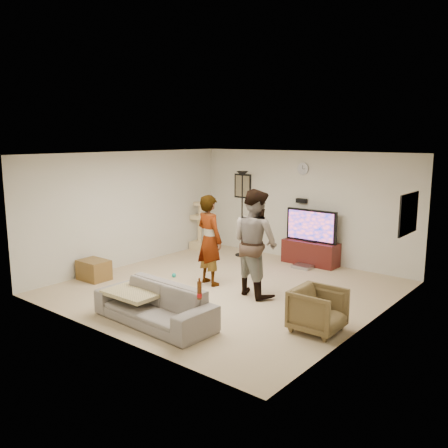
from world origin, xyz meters
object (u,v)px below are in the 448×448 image
Objects in this scene: floor_lamp at (242,214)px; cat_tree at (200,225)px; person_right at (255,243)px; armchair at (318,310)px; person_left at (209,240)px; tv at (311,226)px; tv_stand at (310,253)px; beer_bottle at (199,290)px; sofa at (154,305)px; side_table at (94,270)px.

floor_lamp reaches higher than cat_tree.
armchair is (1.68, -0.77, -0.63)m from person_right.
tv is at bearing -95.81° from person_left.
tv_stand is 2.70m from person_left.
floor_lamp is 1.16× the size of person_left.
person_left is (-0.80, -2.51, -0.01)m from tv.
armchair is at bearing -29.89° from cat_tree.
beer_bottle is (3.66, -4.06, 0.11)m from cat_tree.
beer_bottle is at bearing 1.91° from sofa.
side_table is (-3.00, -1.30, -0.76)m from person_right.
cat_tree reaches higher than side_table.
sofa is (-0.17, -4.53, -0.58)m from tv.
sofa reaches higher than side_table.
cat_tree is 3.32m from side_table.
tv is at bearing 53.57° from side_table.
cat_tree is 2.03× the size of side_table.
person_left is at bearing 127.75° from beer_bottle.
sofa is (2.73, -4.06, -0.31)m from cat_tree.
tv reaches higher than beer_bottle.
cat_tree is at bearing -170.90° from tv_stand.
side_table is (-2.60, 0.77, -0.10)m from sofa.
cat_tree is (-1.23, -0.14, -0.40)m from floor_lamp.
armchair is at bearing -59.40° from tv_stand.
cat_tree is 1.70× the size of armchair.
sofa is at bearing 180.00° from beer_bottle.
cat_tree is (-2.90, -0.46, 0.34)m from tv_stand.
person_right is 1.96m from armchair.
person_right reaches higher than tv_stand.
armchair is (1.91, -3.23, 0.06)m from tv_stand.
tv_stand is at bearing 29.17° from armchair.
floor_lamp is (-1.67, -0.33, 0.75)m from tv_stand.
person_right is 2.21m from sofa.
sofa is at bearing -92.16° from tv_stand.
floor_lamp is at bearing 6.46° from cat_tree.
armchair is (1.91, -3.23, -0.56)m from tv.
cat_tree is (-2.90, -0.46, -0.27)m from tv.
person_left is (0.87, -2.18, -0.14)m from floor_lamp.
tv_stand is 5.02× the size of beer_bottle.
person_left is 2.42m from side_table.
person_left is at bearing -107.72° from tv_stand.
tv_stand is at bearing 11.02° from floor_lamp.
beer_bottle is at bearing 139.66° from person_left.
person_right is 2.69× the size of armchair.
side_table is at bearing 167.67° from beer_bottle.
person_left is at bearing -68.31° from floor_lamp.
beer_bottle is at bearing -12.33° from side_table.
armchair is at bearing 33.83° from sofa.
person_left is 2.56m from beer_bottle.
person_right reaches higher than tv.
person_right reaches higher than armchair.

